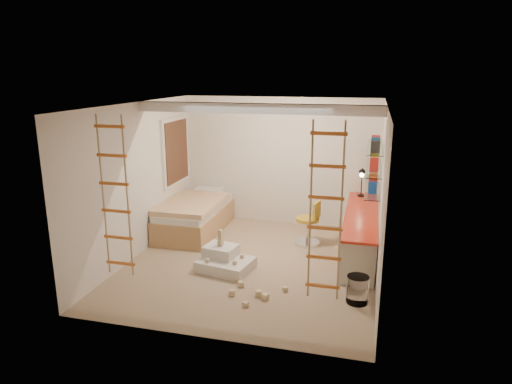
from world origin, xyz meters
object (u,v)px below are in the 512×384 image
(swivel_chair, at_px, (308,228))
(desk, at_px, (360,232))
(bed, at_px, (195,216))
(play_platform, at_px, (224,261))

(swivel_chair, bearing_deg, desk, -14.31)
(bed, bearing_deg, play_platform, -54.34)
(bed, bearing_deg, swivel_chair, -3.19)
(swivel_chair, relative_size, play_platform, 0.90)
(desk, bearing_deg, play_platform, -150.29)
(bed, relative_size, play_platform, 2.18)
(desk, xyz_separation_m, bed, (-3.20, 0.36, -0.07))
(bed, relative_size, swivel_chair, 2.42)
(bed, bearing_deg, desk, -6.49)
(swivel_chair, bearing_deg, bed, 176.81)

